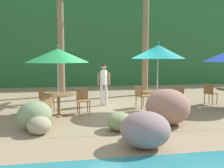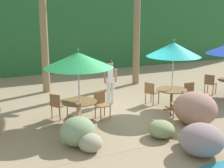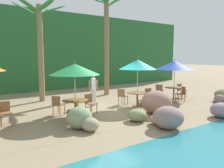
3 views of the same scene
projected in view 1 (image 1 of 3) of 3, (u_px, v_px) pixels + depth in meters
The scene contains 18 objects.
ground_plane at pixel (109, 112), 8.89m from camera, with size 120.00×120.00×0.00m, color #937F60.
terrace_deck at pixel (109, 112), 8.89m from camera, with size 18.00×5.20×0.01m.
foliage_backdrop at pixel (90, 42), 17.37m from camera, with size 28.00×2.40×6.00m.
rock_seawall at pixel (151, 119), 6.39m from camera, with size 16.03×3.31×1.05m.
umbrella_green at pixel (57, 56), 8.16m from camera, with size 2.09×2.09×2.38m.
dining_table_green at pixel (58, 98), 8.32m from camera, with size 1.10×1.10×0.74m.
chair_green_seaward at pixel (83, 99), 8.67m from camera, with size 0.48×0.48×0.87m.
chair_green_inland at pixel (45, 98), 8.90m from camera, with size 0.59×0.58×0.87m.
chair_green_left at pixel (44, 105), 7.52m from camera, with size 0.59×0.58×0.87m.
umbrella_teal at pixel (158, 52), 8.72m from camera, with size 1.91×1.91×2.52m.
dining_table_teal at pixel (157, 95), 8.90m from camera, with size 1.10×1.10×0.74m.
chair_teal_seaward at pixel (179, 97), 9.05m from camera, with size 0.46×0.47×0.87m.
chair_teal_inland at pixel (141, 95), 9.58m from camera, with size 0.55×0.55×0.87m.
chair_teal_left at pixel (159, 102), 8.06m from camera, with size 0.55×0.55×0.87m.
chair_blue_inland at pixel (210, 92), 10.26m from camera, with size 0.57×0.57×0.87m.
palm_tree_second at pixel (60, 22), 12.19m from camera, with size 3.07×3.08×5.63m.
palm_tree_third at pixel (147, 7), 12.48m from camera, with size 3.44×3.30×6.79m.
waiter_in_white at pixel (104, 82), 10.01m from camera, with size 0.52×0.39×1.70m.
Camera 1 is at (-1.31, -8.62, 2.01)m, focal length 39.47 mm.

